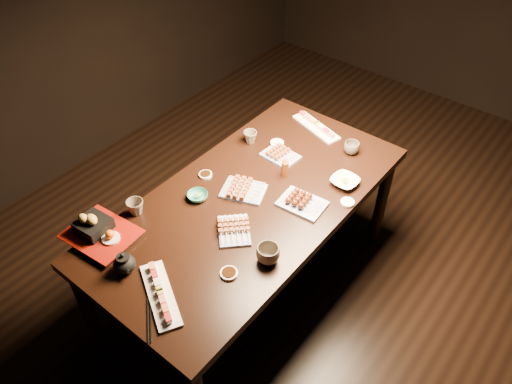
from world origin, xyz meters
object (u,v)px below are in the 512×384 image
Objects in this scene: teacup_far_right at (352,148)px; teacup_mid_right at (268,254)px; yakitori_plate_right at (234,228)px; edamame_bowl_cream at (345,182)px; edamame_bowl_green at (198,196)px; dining_table at (251,247)px; teapot at (124,262)px; teacup_near_left at (135,207)px; teacup_far_left at (250,137)px; yakitori_plate_left at (281,153)px; condiment_bottle at (285,166)px; sushi_platter_near at (160,293)px; yakitori_plate_center at (243,188)px; sushi_platter_far at (316,125)px; tempura_tray at (100,228)px.

teacup_mid_right is at bearing -82.94° from teacup_far_right.
yakitori_plate_right is 1.42× the size of edamame_bowl_cream.
dining_table is at bearing 36.56° from edamame_bowl_green.
edamame_bowl_green is 0.89× the size of teapot.
teacup_mid_right is at bearing 35.65° from yakitori_plate_right.
edamame_bowl_cream is 0.68m from teacup_mid_right.
teacup_near_left is 0.82m from teacup_far_left.
yakitori_plate_left is at bearing 150.68° from yakitori_plate_right.
teacup_mid_right is 0.91m from teacup_far_left.
condiment_bottle is (0.34, -0.11, 0.02)m from teacup_far_left.
dining_table is 0.81m from sushi_platter_near.
yakitori_plate_center is 0.56m from teacup_near_left.
dining_table is 14.89× the size of teapot.
teacup_mid_right reaches higher than yakitori_plate_left.
yakitori_plate_right reaches higher than yakitori_plate_left.
edamame_bowl_green is 0.75× the size of edamame_bowl_cream.
teacup_far_left reaches higher than yakitori_plate_right.
condiment_bottle is (-0.06, 0.50, 0.03)m from yakitori_plate_right.
sushi_platter_far reaches higher than edamame_bowl_cream.
teacup_near_left is 0.98× the size of teacup_far_right.
sushi_platter_far is at bearing 112.00° from teacup_mid_right.
yakitori_plate_center is 2.52× the size of teacup_far_right.
tempura_tray reaches higher than teacup_near_left.
yakitori_plate_left is at bearing 135.14° from condiment_bottle.
teapot reaches higher than sushi_platter_far.
tempura_tray reaches higher than yakitori_plate_center.
yakitori_plate_right is 0.64m from tempura_tray.
edamame_bowl_green is 0.32m from teacup_near_left.
sushi_platter_near is 0.98m from condiment_bottle.
teacup_far_left is (-0.10, 0.55, 0.02)m from edamame_bowl_green.
dining_table is 0.85m from sushi_platter_far.
sushi_platter_near is 0.62m from edamame_bowl_green.
edamame_bowl_green is 0.55m from teacup_mid_right.
condiment_bottle is (0.24, 0.44, 0.04)m from edamame_bowl_green.
yakitori_plate_left is at bearing 76.95° from edamame_bowl_green.
sushi_platter_far is 0.43m from teacup_far_left.
edamame_bowl_green is (-0.30, 0.06, -0.01)m from yakitori_plate_right.
edamame_bowl_cream is at bearing 25.55° from condiment_bottle.
yakitori_plate_center reaches higher than sushi_platter_far.
sushi_platter_near reaches higher than dining_table.
edamame_bowl_cream is at bearing 2.56° from teacup_far_left.
teacup_far_left is 0.36m from condiment_bottle.
yakitori_plate_center is 2.58× the size of teacup_near_left.
sushi_platter_near is 0.75m from yakitori_plate_center.
teacup_far_right is 0.44m from condiment_bottle.
teacup_near_left reaches higher than yakitori_plate_right.
yakitori_plate_center is (0.02, -0.73, 0.01)m from sushi_platter_far.
yakitori_plate_left reaches higher than edamame_bowl_green.
teacup_near_left is at bearing 153.09° from teapot.
teacup_mid_right is at bearing -10.44° from edamame_bowl_green.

